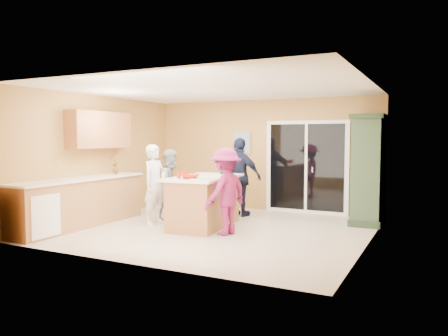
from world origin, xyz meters
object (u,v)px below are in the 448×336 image
at_px(green_hutch, 369,171).
at_px(woman_magenta, 226,192).
at_px(woman_white, 155,184).
at_px(woman_navy, 240,177).
at_px(woman_grey, 172,184).
at_px(kitchen_island, 204,203).

bearing_deg(green_hutch, woman_magenta, -133.81).
xyz_separation_m(woman_white, woman_navy, (1.15, 1.54, 0.07)).
relative_size(green_hutch, woman_grey, 1.46).
distance_m(woman_white, woman_grey, 0.55).
relative_size(green_hutch, woman_navy, 1.26).
height_order(woman_white, woman_navy, woman_navy).
distance_m(green_hutch, woman_grey, 4.02).
bearing_deg(woman_navy, woman_grey, 47.57).
xyz_separation_m(green_hutch, woman_grey, (-3.75, -1.42, -0.32)).
height_order(kitchen_island, woman_white, woman_white).
xyz_separation_m(green_hutch, woman_navy, (-2.63, -0.43, -0.20)).
height_order(kitchen_island, woman_grey, woman_grey).
relative_size(kitchen_island, woman_white, 1.22).
xyz_separation_m(kitchen_island, green_hutch, (2.79, 1.77, 0.60)).
height_order(woman_navy, woman_magenta, woman_navy).
distance_m(green_hutch, woman_magenta, 3.06).
bearing_deg(woman_grey, kitchen_island, -97.75).
distance_m(woman_white, woman_magenta, 1.69).
xyz_separation_m(woman_navy, woman_magenta, (0.52, -1.78, -0.09)).
bearing_deg(woman_navy, kitchen_island, 89.31).
distance_m(woman_grey, woman_navy, 1.50).
xyz_separation_m(woman_grey, woman_navy, (1.12, 0.99, 0.12)).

